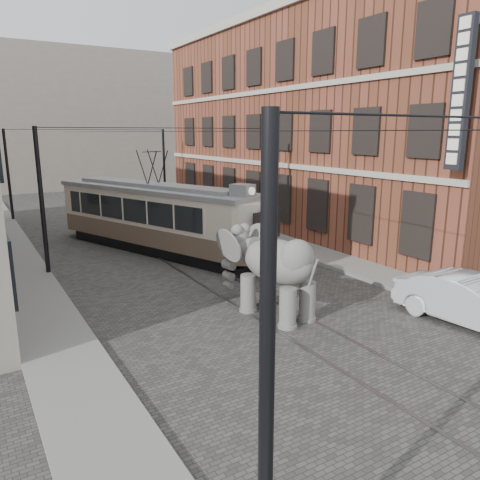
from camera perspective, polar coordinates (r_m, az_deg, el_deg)
ground at (r=17.11m, az=-0.07°, el=-6.62°), size 120.00×120.00×0.00m
tram_rails at (r=17.11m, az=-0.07°, el=-6.59°), size 1.54×80.00×0.02m
sidewalk_right at (r=20.66m, az=14.40°, el=-3.35°), size 2.00×60.00×0.15m
sidewalk_left at (r=15.07m, az=-22.19°, el=-10.14°), size 2.00×60.00×0.15m
brick_building at (r=29.87m, az=9.53°, el=13.33°), size 8.00×26.00×12.00m
distant_block at (r=54.49m, az=-22.78°, el=13.36°), size 28.00×10.00×14.00m
catenary at (r=20.68m, az=-7.69°, el=5.26°), size 11.00×30.20×6.00m
tram at (r=23.19m, az=-10.49°, el=4.63°), size 6.78×12.47×4.91m
elephant at (r=14.79m, az=4.62°, el=-4.18°), size 3.28×4.91×2.78m
parked_car at (r=15.90m, az=26.40°, el=-6.73°), size 2.06×4.70×1.50m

